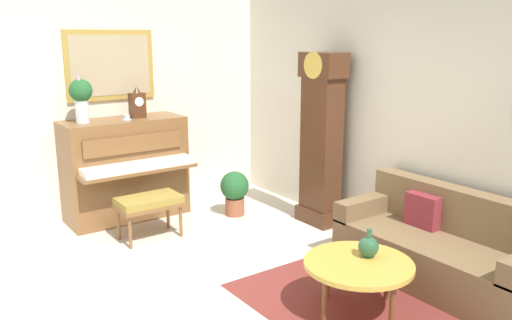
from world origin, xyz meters
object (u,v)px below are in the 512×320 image
(teacup, at_px, (127,118))
(flower_vase, at_px, (81,95))
(couch, at_px, (441,249))
(coffee_table, at_px, (359,265))
(potted_plant, at_px, (235,190))
(green_jug, at_px, (368,247))
(piano_bench, at_px, (149,203))
(grandfather_clock, at_px, (321,144))
(piano, at_px, (126,169))
(mantel_clock, at_px, (137,104))

(teacup, bearing_deg, flower_vase, -99.74)
(couch, bearing_deg, coffee_table, -91.59)
(couch, relative_size, potted_plant, 3.39)
(coffee_table, distance_m, green_jug, 0.18)
(piano_bench, relative_size, potted_plant, 1.25)
(grandfather_clock, bearing_deg, green_jug, -31.27)
(piano, bearing_deg, green_jug, 12.85)
(piano, bearing_deg, piano_bench, -5.02)
(flower_vase, bearing_deg, teacup, 80.26)
(coffee_table, distance_m, flower_vase, 3.64)
(mantel_clock, xyz_separation_m, flower_vase, (-0.00, -0.67, 0.14))
(mantel_clock, xyz_separation_m, green_jug, (3.26, 0.55, -0.86))
(mantel_clock, height_order, potted_plant, mantel_clock)
(piano_bench, xyz_separation_m, potted_plant, (-0.10, 1.19, -0.08))
(teacup, xyz_separation_m, potted_plant, (0.61, 1.11, -0.93))
(piano, xyz_separation_m, piano_bench, (0.80, -0.07, -0.22))
(mantel_clock, bearing_deg, potted_plant, 53.15)
(flower_vase, distance_m, potted_plant, 2.13)
(piano, bearing_deg, teacup, 9.01)
(grandfather_clock, bearing_deg, couch, -4.70)
(coffee_table, distance_m, teacup, 3.37)
(mantel_clock, bearing_deg, piano, -90.77)
(coffee_table, xyz_separation_m, mantel_clock, (-3.29, -0.42, 0.98))
(piano_bench, height_order, teacup, teacup)
(piano_bench, height_order, grandfather_clock, grandfather_clock)
(flower_vase, bearing_deg, grandfather_clock, 56.50)
(piano_bench, bearing_deg, coffee_table, 15.19)
(piano_bench, distance_m, green_jug, 2.60)
(piano_bench, relative_size, couch, 0.37)
(grandfather_clock, xyz_separation_m, potted_plant, (-0.81, -0.69, -0.64))
(mantel_clock, bearing_deg, teacup, -64.70)
(couch, xyz_separation_m, teacup, (-3.24, -1.65, 0.94))
(couch, xyz_separation_m, coffee_table, (-0.03, -1.05, 0.11))
(couch, height_order, mantel_clock, mantel_clock)
(piano_bench, xyz_separation_m, couch, (2.52, 1.73, -0.09))
(piano_bench, height_order, coffee_table, piano_bench)
(piano, distance_m, green_jug, 3.35)
(green_jug, bearing_deg, teacup, -167.05)
(mantel_clock, distance_m, teacup, 0.25)
(flower_vase, height_order, potted_plant, flower_vase)
(coffee_table, bearing_deg, grandfather_clock, 145.99)
(teacup, xyz_separation_m, green_jug, (3.18, 0.73, -0.72))
(teacup, bearing_deg, piano_bench, -6.71)
(couch, distance_m, teacup, 3.75)
(grandfather_clock, distance_m, green_jug, 2.09)
(piano_bench, bearing_deg, couch, 34.41)
(piano_bench, height_order, potted_plant, potted_plant)
(piano, distance_m, teacup, 0.64)
(piano, relative_size, flower_vase, 2.48)
(teacup, bearing_deg, coffee_table, 10.49)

